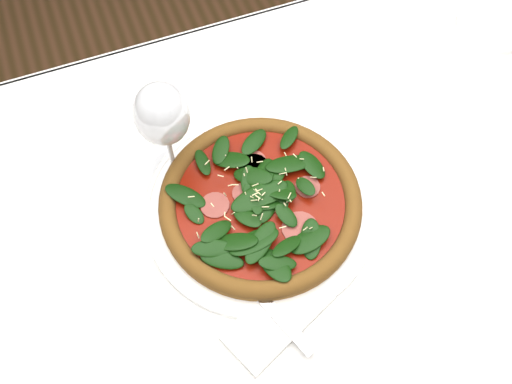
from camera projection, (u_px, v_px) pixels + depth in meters
name	position (u px, v px, depth m)	size (l,w,h in m)	color
ground	(277.00, 338.00, 1.52)	(6.00, 6.00, 0.00)	brown
dining_table	(289.00, 234.00, 0.95)	(1.21, 0.81, 0.75)	white
plate	(260.00, 207.00, 0.85)	(0.35, 0.35, 0.01)	white
pizza	(260.00, 200.00, 0.84)	(0.38, 0.38, 0.04)	#996225
wine_glass	(162.00, 116.00, 0.78)	(0.08, 0.08, 0.19)	white
napkin	(278.00, 318.00, 0.77)	(0.15, 0.07, 0.01)	white
fork	(263.00, 299.00, 0.78)	(0.08, 0.17, 0.00)	#BCBCC1
saucer_far	(494.00, 25.00, 1.04)	(0.14, 0.14, 0.01)	white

